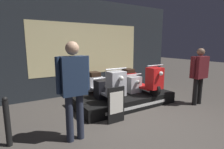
{
  "coord_description": "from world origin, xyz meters",
  "views": [
    {
      "loc": [
        -2.48,
        -2.49,
        1.72
      ],
      "look_at": [
        0.13,
        1.78,
        0.84
      ],
      "focal_mm": 28.0,
      "sensor_mm": 36.0,
      "label": 1
    }
  ],
  "objects_px": {
    "scooter_backrow_0": "(93,91)",
    "person_right_browsing": "(199,71)",
    "scooter_backrow_1": "(122,87)",
    "street_bollard": "(7,122)",
    "scooter_display_left": "(104,84)",
    "person_left_browsing": "(74,83)",
    "price_sign_board": "(116,105)",
    "scooter_display_right": "(140,79)"
  },
  "relations": [
    {
      "from": "price_sign_board",
      "to": "street_bollard",
      "type": "height_order",
      "value": "street_bollard"
    },
    {
      "from": "scooter_display_right",
      "to": "person_left_browsing",
      "type": "relative_size",
      "value": 0.96
    },
    {
      "from": "price_sign_board",
      "to": "scooter_backrow_1",
      "type": "bearing_deg",
      "value": 51.89
    },
    {
      "from": "scooter_display_right",
      "to": "price_sign_board",
      "type": "height_order",
      "value": "scooter_display_right"
    },
    {
      "from": "scooter_display_left",
      "to": "scooter_display_right",
      "type": "relative_size",
      "value": 1.0
    },
    {
      "from": "person_right_browsing",
      "to": "price_sign_board",
      "type": "relative_size",
      "value": 1.99
    },
    {
      "from": "scooter_backrow_1",
      "to": "street_bollard",
      "type": "bearing_deg",
      "value": -157.9
    },
    {
      "from": "person_right_browsing",
      "to": "street_bollard",
      "type": "distance_m",
      "value": 4.72
    },
    {
      "from": "scooter_display_right",
      "to": "person_right_browsing",
      "type": "bearing_deg",
      "value": -43.68
    },
    {
      "from": "scooter_backrow_0",
      "to": "scooter_backrow_1",
      "type": "xyz_separation_m",
      "value": [
        1.02,
        0.0,
        0.0
      ]
    },
    {
      "from": "scooter_backrow_0",
      "to": "scooter_backrow_1",
      "type": "height_order",
      "value": "same"
    },
    {
      "from": "scooter_backrow_0",
      "to": "scooter_display_right",
      "type": "bearing_deg",
      "value": -23.98
    },
    {
      "from": "person_left_browsing",
      "to": "street_bollard",
      "type": "distance_m",
      "value": 1.27
    },
    {
      "from": "scooter_backrow_1",
      "to": "person_left_browsing",
      "type": "relative_size",
      "value": 0.96
    },
    {
      "from": "scooter_display_left",
      "to": "scooter_display_right",
      "type": "height_order",
      "value": "same"
    },
    {
      "from": "scooter_backrow_0",
      "to": "person_left_browsing",
      "type": "relative_size",
      "value": 0.96
    },
    {
      "from": "person_right_browsing",
      "to": "price_sign_board",
      "type": "xyz_separation_m",
      "value": [
        -2.63,
        0.2,
        -0.55
      ]
    },
    {
      "from": "person_left_browsing",
      "to": "scooter_backrow_0",
      "type": "bearing_deg",
      "value": 55.72
    },
    {
      "from": "price_sign_board",
      "to": "street_bollard",
      "type": "xyz_separation_m",
      "value": [
        -2.04,
        0.19,
        0.03
      ]
    },
    {
      "from": "scooter_display_left",
      "to": "price_sign_board",
      "type": "distance_m",
      "value": 0.98
    },
    {
      "from": "scooter_display_left",
      "to": "scooter_backrow_0",
      "type": "distance_m",
      "value": 0.66
    },
    {
      "from": "scooter_backrow_1",
      "to": "person_right_browsing",
      "type": "xyz_separation_m",
      "value": [
        1.46,
        -1.71,
        0.61
      ]
    },
    {
      "from": "scooter_display_left",
      "to": "street_bollard",
      "type": "bearing_deg",
      "value": -161.96
    },
    {
      "from": "person_left_browsing",
      "to": "scooter_display_right",
      "type": "bearing_deg",
      "value": 24.67
    },
    {
      "from": "scooter_backrow_0",
      "to": "scooter_backrow_1",
      "type": "distance_m",
      "value": 1.02
    },
    {
      "from": "scooter_display_left",
      "to": "scooter_backrow_1",
      "type": "bearing_deg",
      "value": 30.57
    },
    {
      "from": "scooter_display_left",
      "to": "scooter_backrow_0",
      "type": "bearing_deg",
      "value": 94.64
    },
    {
      "from": "person_right_browsing",
      "to": "street_bollard",
      "type": "relative_size",
      "value": 1.84
    },
    {
      "from": "scooter_backrow_1",
      "to": "street_bollard",
      "type": "relative_size",
      "value": 1.94
    },
    {
      "from": "scooter_backrow_0",
      "to": "street_bollard",
      "type": "relative_size",
      "value": 1.94
    },
    {
      "from": "scooter_display_left",
      "to": "scooter_backrow_0",
      "type": "xyz_separation_m",
      "value": [
        -0.05,
        0.58,
        -0.31
      ]
    },
    {
      "from": "scooter_backrow_0",
      "to": "street_bollard",
      "type": "bearing_deg",
      "value": -149.24
    },
    {
      "from": "scooter_backrow_1",
      "to": "price_sign_board",
      "type": "height_order",
      "value": "scooter_backrow_1"
    },
    {
      "from": "scooter_backrow_0",
      "to": "person_right_browsing",
      "type": "xyz_separation_m",
      "value": [
        2.48,
        -1.71,
        0.61
      ]
    },
    {
      "from": "scooter_backrow_1",
      "to": "price_sign_board",
      "type": "distance_m",
      "value": 1.91
    },
    {
      "from": "person_left_browsing",
      "to": "price_sign_board",
      "type": "bearing_deg",
      "value": 11.47
    },
    {
      "from": "scooter_backrow_1",
      "to": "person_left_browsing",
      "type": "bearing_deg",
      "value": -142.03
    },
    {
      "from": "street_bollard",
      "to": "scooter_backrow_0",
      "type": "bearing_deg",
      "value": 30.76
    },
    {
      "from": "scooter_backrow_0",
      "to": "person_right_browsing",
      "type": "bearing_deg",
      "value": -34.54
    },
    {
      "from": "scooter_display_right",
      "to": "scooter_backrow_0",
      "type": "xyz_separation_m",
      "value": [
        -1.3,
        0.58,
        -0.31
      ]
    },
    {
      "from": "scooter_display_right",
      "to": "price_sign_board",
      "type": "xyz_separation_m",
      "value": [
        -1.45,
        -0.93,
        -0.25
      ]
    },
    {
      "from": "person_right_browsing",
      "to": "street_bollard",
      "type": "bearing_deg",
      "value": 175.12
    }
  ]
}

